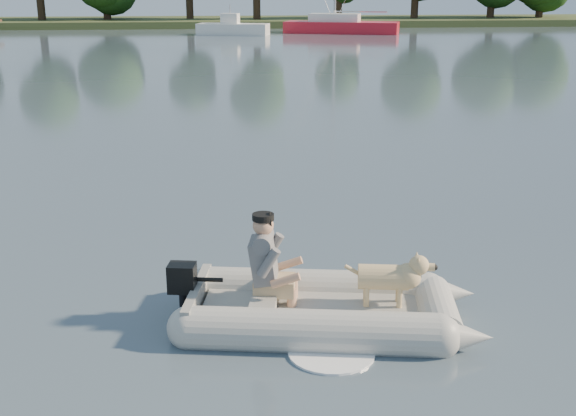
{
  "coord_description": "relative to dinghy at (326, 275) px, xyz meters",
  "views": [
    {
      "loc": [
        -0.5,
        -8.02,
        3.82
      ],
      "look_at": [
        0.51,
        1.72,
        0.75
      ],
      "focal_mm": 45.0,
      "sensor_mm": 36.0,
      "label": 1
    }
  ],
  "objects": [
    {
      "name": "sailboat",
      "position": [
        8.89,
        50.07,
        -0.07
      ],
      "size": [
        9.24,
        5.35,
        12.17
      ],
      "rotation": [
        0.0,
        0.0,
        -0.33
      ],
      "color": "red",
      "rests_on": "water"
    },
    {
      "name": "dinghy",
      "position": [
        0.0,
        0.0,
        0.0
      ],
      "size": [
        5.22,
        4.06,
        1.4
      ],
      "primitive_type": null,
      "rotation": [
        0.0,
        0.0,
        -0.17
      ],
      "color": "#A5A6A1",
      "rests_on": "water"
    },
    {
      "name": "water",
      "position": [
        -0.73,
        0.43,
        -0.6
      ],
      "size": [
        160.0,
        160.0,
        0.0
      ],
      "primitive_type": "plane",
      "color": "slate",
      "rests_on": "ground"
    },
    {
      "name": "dog",
      "position": [
        0.65,
        -0.06,
        -0.08
      ],
      "size": [
        0.99,
        0.49,
        0.63
      ],
      "primitive_type": null,
      "rotation": [
        0.0,
        0.0,
        -0.17
      ],
      "color": "tan",
      "rests_on": "dinghy"
    },
    {
      "name": "shore_bank",
      "position": [
        -0.73,
        62.43,
        -0.35
      ],
      "size": [
        160.0,
        12.0,
        0.7
      ],
      "primitive_type": "cube",
      "color": "#47512D",
      "rests_on": "water"
    },
    {
      "name": "outboard_motor",
      "position": [
        -1.66,
        0.29,
        -0.29
      ],
      "size": [
        0.46,
        0.36,
        0.8
      ],
      "primitive_type": null,
      "rotation": [
        0.0,
        0.0,
        -0.17
      ],
      "color": "black",
      "rests_on": "dinghy"
    },
    {
      "name": "motorboat",
      "position": [
        0.43,
        48.83,
        0.47
      ],
      "size": [
        5.9,
        3.46,
        2.35
      ],
      "primitive_type": null,
      "rotation": [
        0.0,
        0.0,
        -0.25
      ],
      "color": "white",
      "rests_on": "water"
    },
    {
      "name": "man",
      "position": [
        -0.69,
        0.17,
        0.19
      ],
      "size": [
        0.83,
        0.75,
        1.09
      ],
      "primitive_type": null,
      "rotation": [
        0.0,
        0.0,
        -0.17
      ],
      "color": "slate",
      "rests_on": "dinghy"
    }
  ]
}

